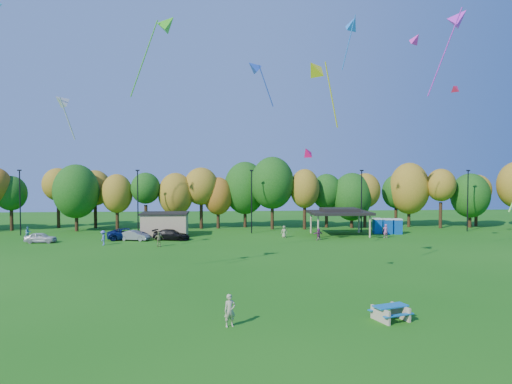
{
  "coord_description": "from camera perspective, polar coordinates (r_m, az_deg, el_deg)",
  "views": [
    {
      "loc": [
        -1.93,
        -24.82,
        8.45
      ],
      "look_at": [
        0.24,
        6.0,
        7.25
      ],
      "focal_mm": 32.0,
      "sensor_mm": 36.0,
      "label": 1
    }
  ],
  "objects": [
    {
      "name": "ground",
      "position": [
        26.28,
        0.41,
        -16.52
      ],
      "size": [
        160.0,
        160.0,
        0.0
      ],
      "primitive_type": "plane",
      "color": "#19600F",
      "rests_on": "ground"
    },
    {
      "name": "kite_15",
      "position": [
        33.41,
        6.44,
        4.99
      ],
      "size": [
        1.31,
        1.32,
        1.06
      ],
      "color": "#E60C5C"
    },
    {
      "name": "pavilion",
      "position": [
        64.05,
        10.4,
        -2.49
      ],
      "size": [
        8.2,
        6.2,
        3.77
      ],
      "color": "tan",
      "rests_on": "ground"
    },
    {
      "name": "car_b",
      "position": [
        60.37,
        -14.94,
        -5.29
      ],
      "size": [
        4.06,
        2.36,
        1.26
      ],
      "primitive_type": "imported",
      "rotation": [
        0.0,
        0.0,
        1.29
      ],
      "color": "gray",
      "rests_on": "ground"
    },
    {
      "name": "picnic_table",
      "position": [
        28.34,
        16.47,
        -14.14
      ],
      "size": [
        2.45,
        2.23,
        0.87
      ],
      "rotation": [
        0.0,
        0.0,
        0.33
      ],
      "color": "tan",
      "rests_on": "ground"
    },
    {
      "name": "kite_4",
      "position": [
        35.38,
        -23.21,
        10.42
      ],
      "size": [
        1.9,
        1.84,
        3.43
      ],
      "color": "#B6B6B6"
    },
    {
      "name": "tree_line",
      "position": [
        70.38,
        -3.29,
        0.16
      ],
      "size": [
        93.57,
        10.55,
        11.15
      ],
      "color": "black",
      "rests_on": "ground"
    },
    {
      "name": "porta_potties",
      "position": [
        67.48,
        16.11,
        -4.11
      ],
      "size": [
        3.75,
        2.03,
        2.18
      ],
      "color": "#0D4DA9",
      "rests_on": "ground"
    },
    {
      "name": "car_c",
      "position": [
        61.51,
        -15.71,
        -5.06
      ],
      "size": [
        5.67,
        3.55,
        1.46
      ],
      "primitive_type": "imported",
      "rotation": [
        0.0,
        0.0,
        1.8
      ],
      "color": "#0D1C51",
      "rests_on": "ground"
    },
    {
      "name": "lamp_posts",
      "position": [
        65.03,
        -0.56,
        -0.9
      ],
      "size": [
        64.5,
        0.25,
        9.09
      ],
      "color": "black",
      "rests_on": "ground"
    },
    {
      "name": "kite_11",
      "position": [
        43.89,
        -0.32,
        15.35
      ],
      "size": [
        2.83,
        1.5,
        4.53
      ],
      "color": "#1C3E9E"
    },
    {
      "name": "kite_10",
      "position": [
        48.38,
        19.33,
        17.63
      ],
      "size": [
        1.73,
        1.83,
        1.47
      ],
      "color": "#FF2ABB"
    },
    {
      "name": "far_person_0",
      "position": [
        54.6,
        -12.07,
        -5.78
      ],
      "size": [
        1.11,
        0.63,
        1.78
      ],
      "primitive_type": "imported",
      "rotation": [
        0.0,
        0.0,
        0.19
      ],
      "color": "#838652",
      "rests_on": "ground"
    },
    {
      "name": "kite_1",
      "position": [
        57.53,
        23.71,
        11.82
      ],
      "size": [
        1.76,
        1.74,
        1.43
      ],
      "color": "#DD1A42"
    },
    {
      "name": "far_person_1",
      "position": [
        57.54,
        -18.58,
        -5.45
      ],
      "size": [
        0.68,
        1.15,
        1.76
      ],
      "primitive_type": "imported",
      "rotation": [
        0.0,
        0.0,
        4.74
      ],
      "color": "#5769C1",
      "rests_on": "ground"
    },
    {
      "name": "far_person_4",
      "position": [
        61.1,
        3.53,
        -4.97
      ],
      "size": [
        0.8,
        0.54,
        1.6
      ],
      "primitive_type": "imported",
      "rotation": [
        0.0,
        0.0,
        6.24
      ],
      "color": "#9DA470",
      "rests_on": "ground"
    },
    {
      "name": "far_person_5",
      "position": [
        63.2,
        15.89,
        -4.7
      ],
      "size": [
        0.72,
        0.53,
        1.84
      ],
      "primitive_type": "imported",
      "rotation": [
        0.0,
        0.0,
        3.28
      ],
      "color": "#BF5A90",
      "rests_on": "ground"
    },
    {
      "name": "kite_3",
      "position": [
        42.9,
        -10.96,
        19.95
      ],
      "size": [
        4.42,
        1.69,
        7.48
      ],
      "color": "green"
    },
    {
      "name": "kite_14",
      "position": [
        36.64,
        7.37,
        15.05
      ],
      "size": [
        2.93,
        2.85,
        5.56
      ],
      "color": "yellow"
    },
    {
      "name": "kite_0",
      "position": [
        48.58,
        24.13,
        19.27
      ],
      "size": [
        4.7,
        3.37,
        8.52
      ],
      "color": "#CA27D2"
    },
    {
      "name": "kite_5",
      "position": [
        57.1,
        11.95,
        19.9
      ],
      "size": [
        2.7,
        3.95,
        6.66
      ],
      "color": "#247BE8"
    },
    {
      "name": "far_person_2",
      "position": [
        67.57,
        -26.61,
        -4.54
      ],
      "size": [
        0.94,
        0.94,
        1.53
      ],
      "primitive_type": "imported",
      "rotation": [
        0.0,
        0.0,
        0.79
      ],
      "color": "#5598BB",
      "rests_on": "ground"
    },
    {
      "name": "utility_building",
      "position": [
        63.7,
        -11.31,
        -3.95
      ],
      "size": [
        6.3,
        4.3,
        3.25
      ],
      "color": "tan",
      "rests_on": "ground"
    },
    {
      "name": "car_a",
      "position": [
        62.44,
        -25.33,
        -5.18
      ],
      "size": [
        3.79,
        1.64,
        1.27
      ],
      "primitive_type": "imported",
      "rotation": [
        0.0,
        0.0,
        1.53
      ],
      "color": "silver",
      "rests_on": "ground"
    },
    {
      "name": "far_person_3",
      "position": [
        59.27,
        7.81,
        -5.24
      ],
      "size": [
        1.49,
        0.94,
        1.53
      ],
      "primitive_type": "imported",
      "rotation": [
        0.0,
        0.0,
        3.51
      ],
      "color": "#8B3A70",
      "rests_on": "ground"
    },
    {
      "name": "car_d",
      "position": [
        59.79,
        -10.53,
        -5.27
      ],
      "size": [
        5.0,
        2.82,
        1.37
      ],
      "primitive_type": "imported",
      "rotation": [
        0.0,
        0.0,
        1.37
      ],
      "color": "black",
      "rests_on": "ground"
    },
    {
      "name": "kite_flyer",
      "position": [
        26.11,
        -3.29,
        -14.56
      ],
      "size": [
        0.77,
        0.63,
        1.81
      ],
      "primitive_type": "imported",
      "rotation": [
        0.0,
        0.0,
        0.34
      ],
      "color": "tan",
      "rests_on": "ground"
    }
  ]
}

